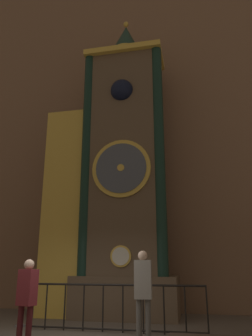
% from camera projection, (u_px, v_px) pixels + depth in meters
% --- Properties ---
extents(cathedral_back_wall, '(24.00, 0.32, 14.85)m').
position_uv_depth(cathedral_back_wall, '(120.00, 110.00, 13.05)').
color(cathedral_back_wall, '#846047').
rests_on(cathedral_back_wall, ground_plane).
extents(clock_tower, '(4.19, 1.82, 10.37)m').
position_uv_depth(clock_tower, '(113.00, 177.00, 10.81)').
color(clock_tower, brown).
rests_on(clock_tower, ground_plane).
extents(railing_fence, '(4.36, 0.05, 1.06)m').
position_uv_depth(railing_fence, '(113.00, 305.00, 7.69)').
color(railing_fence, black).
rests_on(railing_fence, ground_plane).
extents(visitor_near, '(0.39, 0.31, 1.60)m').
position_uv_depth(visitor_near, '(27.00, 295.00, 6.18)').
color(visitor_near, '#461518').
rests_on(visitor_near, ground_plane).
extents(visitor_far, '(0.35, 0.24, 1.77)m').
position_uv_depth(visitor_far, '(143.00, 287.00, 6.53)').
color(visitor_far, '#58554F').
rests_on(visitor_far, ground_plane).
extents(stanchion_post, '(0.28, 0.28, 1.00)m').
position_uv_depth(stanchion_post, '(21.00, 313.00, 8.36)').
color(stanchion_post, gray).
rests_on(stanchion_post, ground_plane).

